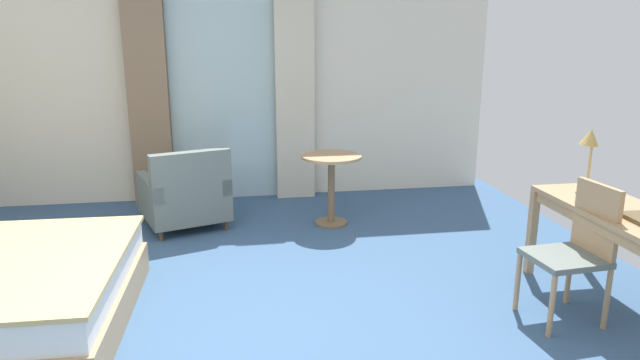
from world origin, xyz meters
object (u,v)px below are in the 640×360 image
(desk_chair, at_px, (577,246))
(desk_lamp, at_px, (590,146))
(armchair_by_window, at_px, (185,196))
(round_cafe_table, at_px, (331,174))
(writing_desk, at_px, (624,224))

(desk_chair, height_order, desk_lamp, desk_lamp)
(armchair_by_window, relative_size, round_cafe_table, 1.39)
(writing_desk, relative_size, desk_lamp, 2.91)
(desk_lamp, height_order, round_cafe_table, desk_lamp)
(writing_desk, height_order, desk_chair, desk_chair)
(writing_desk, xyz_separation_m, desk_chair, (-0.36, -0.04, -0.12))
(writing_desk, bearing_deg, desk_chair, -173.32)
(desk_lamp, relative_size, round_cafe_table, 0.69)
(desk_chair, distance_m, armchair_by_window, 3.59)
(desk_chair, bearing_deg, round_cafe_table, 119.83)
(armchair_by_window, bearing_deg, desk_lamp, -31.23)
(armchair_by_window, bearing_deg, writing_desk, -36.68)
(desk_chair, bearing_deg, desk_lamp, 54.10)
(desk_lamp, bearing_deg, armchair_by_window, 148.77)
(round_cafe_table, bearing_deg, armchair_by_window, 174.28)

